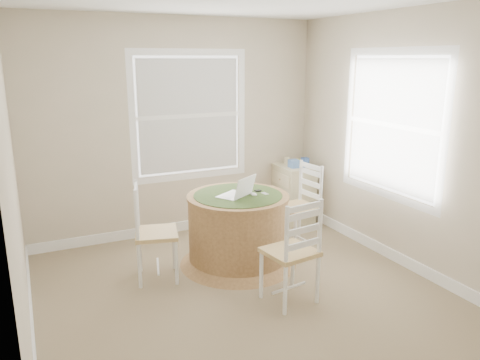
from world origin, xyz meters
TOP-DOWN VIEW (x-y plane):
  - room at (0.17, 0.16)m, footprint 3.64×3.64m
  - round_table at (0.25, 0.61)m, footprint 1.24×1.24m
  - chair_left at (-0.62, 0.63)m, footprint 0.49×0.50m
  - chair_near at (0.32, -0.31)m, footprint 0.47×0.45m
  - chair_right at (1.06, 0.74)m, footprint 0.44×0.46m
  - laptop at (0.22, 0.58)m, footprint 0.43×0.42m
  - mouse at (0.39, 0.54)m, footprint 0.07×0.10m
  - phone at (0.52, 0.53)m, footprint 0.05×0.09m
  - keys at (0.49, 0.64)m, footprint 0.06×0.06m
  - corner_chest at (1.50, 1.54)m, footprint 0.43×0.58m
  - tissue_box at (1.44, 1.44)m, footprint 0.12×0.12m
  - box_yellow at (1.55, 1.60)m, footprint 0.15×0.10m
  - box_blue at (1.58, 1.42)m, footprint 0.08×0.08m
  - cup_cream at (1.46, 1.67)m, footprint 0.07×0.07m

SIDE VIEW (x-z plane):
  - corner_chest at x=1.50m, z-range 0.00..0.76m
  - round_table at x=0.25m, z-range 0.03..0.79m
  - chair_left at x=-0.62m, z-range 0.00..0.95m
  - chair_near at x=0.32m, z-range 0.00..0.95m
  - chair_right at x=1.06m, z-range 0.00..0.95m
  - phone at x=0.52m, z-range 0.75..0.76m
  - keys at x=0.49m, z-range 0.75..0.77m
  - mouse at x=0.39m, z-range 0.75..0.78m
  - box_yellow at x=1.55m, z-range 0.75..0.81m
  - laptop at x=0.22m, z-range 0.67..0.90m
  - cup_cream at x=1.46m, z-range 0.75..0.84m
  - tissue_box at x=1.44m, z-range 0.75..0.85m
  - box_blue at x=1.58m, z-range 0.75..0.87m
  - room at x=0.17m, z-range -0.02..2.62m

